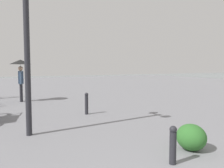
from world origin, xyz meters
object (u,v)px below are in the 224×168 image
at_px(lamppost, 26,15).
at_px(bollard_near, 173,144).
at_px(pedestrian, 21,69).
at_px(bollard_mid, 87,103).

distance_m(lamppost, bollard_near, 4.38).
height_order(pedestrian, bollard_near, pedestrian).
relative_size(lamppost, bollard_mid, 5.73).
relative_size(bollard_near, bollard_mid, 0.87).
bearing_deg(pedestrian, bollard_mid, -158.19).
bearing_deg(bollard_near, pedestrian, 9.51).
bearing_deg(pedestrian, bollard_near, -170.49).
distance_m(lamppost, bollard_mid, 3.75).
distance_m(bollard_near, bollard_mid, 4.67).
bearing_deg(bollard_mid, bollard_near, 177.37).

